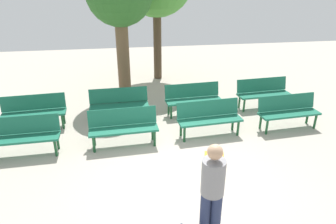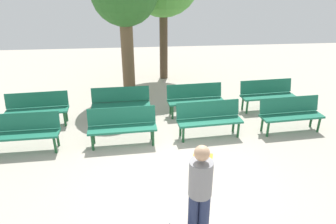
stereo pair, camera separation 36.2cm
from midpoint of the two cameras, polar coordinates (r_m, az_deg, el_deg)
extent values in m
plane|color=#B2A899|center=(6.29, 1.12, -12.07)|extent=(24.00, 24.00, 0.00)
cube|color=#19664C|center=(7.55, -26.89, -4.48)|extent=(1.61, 0.50, 0.05)
cube|color=#19664C|center=(7.61, -26.88, -2.14)|extent=(1.60, 0.18, 0.40)
cylinder|color=#194C28|center=(7.34, -21.61, -6.31)|extent=(0.06, 0.06, 0.40)
cylinder|color=#194C28|center=(7.61, -21.23, -5.10)|extent=(0.06, 0.06, 0.40)
cube|color=#19664C|center=(7.21, -9.70, -3.27)|extent=(1.62, 0.52, 0.05)
cube|color=#19664C|center=(7.28, -9.92, -0.84)|extent=(1.60, 0.20, 0.40)
cylinder|color=#194C28|center=(7.21, -15.10, -5.91)|extent=(0.06, 0.06, 0.40)
cylinder|color=#194C28|center=(7.22, -3.95, -4.96)|extent=(0.06, 0.06, 0.40)
cylinder|color=#194C28|center=(7.49, -15.01, -4.69)|extent=(0.06, 0.06, 0.40)
cylinder|color=#194C28|center=(7.50, -4.30, -3.78)|extent=(0.06, 0.06, 0.40)
cube|color=#19664C|center=(7.60, 6.50, -1.56)|extent=(1.63, 0.56, 0.05)
cube|color=#19664C|center=(7.67, 6.10, 0.72)|extent=(1.60, 0.25, 0.40)
cylinder|color=#194C28|center=(7.38, 1.68, -4.24)|extent=(0.06, 0.06, 0.40)
cylinder|color=#194C28|center=(7.82, 11.67, -3.02)|extent=(0.06, 0.06, 0.40)
cylinder|color=#194C28|center=(7.65, 1.07, -3.12)|extent=(0.06, 0.06, 0.40)
cylinder|color=#194C28|center=(8.08, 10.75, -2.01)|extent=(0.06, 0.06, 0.40)
cube|color=#19664C|center=(8.44, 20.59, -0.31)|extent=(1.63, 0.56, 0.05)
cube|color=#19664C|center=(8.50, 20.12, 1.74)|extent=(1.60, 0.24, 0.40)
cylinder|color=#194C28|center=(8.06, 16.77, -2.72)|extent=(0.06, 0.06, 0.40)
cylinder|color=#194C28|center=(8.81, 24.74, -1.64)|extent=(0.06, 0.06, 0.40)
cylinder|color=#194C28|center=(8.31, 15.72, -1.75)|extent=(0.06, 0.06, 0.40)
cylinder|color=#194C28|center=(9.04, 23.57, -0.78)|extent=(0.06, 0.06, 0.40)
cube|color=#19664C|center=(8.70, -24.88, -0.32)|extent=(1.63, 0.56, 0.05)
cube|color=#19664C|center=(8.80, -24.94, 1.67)|extent=(1.60, 0.24, 0.40)
cylinder|color=#194C28|center=(8.84, -29.21, -2.49)|extent=(0.06, 0.06, 0.40)
cylinder|color=#194C28|center=(8.52, -20.22, -1.71)|extent=(0.06, 0.06, 0.40)
cylinder|color=#194C28|center=(9.12, -28.73, -1.60)|extent=(0.06, 0.06, 0.40)
cylinder|color=#194C28|center=(8.81, -20.02, -0.82)|extent=(0.06, 0.06, 0.40)
cube|color=#19664C|center=(8.51, -10.28, 1.12)|extent=(1.61, 0.49, 0.05)
cube|color=#19664C|center=(8.60, -10.43, 3.14)|extent=(1.60, 0.18, 0.40)
cylinder|color=#194C28|center=(8.49, -14.86, -1.08)|extent=(0.06, 0.06, 0.40)
cylinder|color=#194C28|center=(8.48, -5.42, -0.35)|extent=(0.06, 0.06, 0.40)
cylinder|color=#194C28|center=(8.78, -14.76, -0.19)|extent=(0.06, 0.06, 0.40)
cylinder|color=#194C28|center=(8.77, -5.63, 0.51)|extent=(0.06, 0.06, 0.40)
cube|color=#19664C|center=(8.74, 3.64, 2.14)|extent=(1.63, 0.55, 0.05)
cube|color=#19664C|center=(8.83, 3.33, 4.09)|extent=(1.60, 0.23, 0.40)
cylinder|color=#194C28|center=(8.53, -0.62, -0.06)|extent=(0.06, 0.06, 0.40)
cylinder|color=#194C28|center=(8.90, 8.22, 0.76)|extent=(0.06, 0.06, 0.40)
cylinder|color=#194C28|center=(8.82, -1.06, 0.79)|extent=(0.06, 0.06, 0.40)
cylinder|color=#194C28|center=(9.18, 7.54, 1.55)|extent=(0.06, 0.06, 0.40)
cube|color=#19664C|center=(9.56, 16.46, 3.15)|extent=(1.63, 0.56, 0.05)
cube|color=#19664C|center=(9.64, 16.08, 4.93)|extent=(1.60, 0.24, 0.40)
cylinder|color=#194C28|center=(9.20, 12.93, 1.17)|extent=(0.06, 0.06, 0.40)
cylinder|color=#194C28|center=(9.87, 20.31, 1.85)|extent=(0.06, 0.06, 0.40)
cylinder|color=#194C28|center=(9.46, 12.13, 1.92)|extent=(0.06, 0.06, 0.40)
cylinder|color=#194C28|center=(10.11, 19.37, 2.53)|extent=(0.06, 0.06, 0.40)
cylinder|color=brown|center=(10.11, -9.41, 10.27)|extent=(0.40, 0.40, 2.64)
cylinder|color=#4C3A28|center=(11.73, -2.89, 12.93)|extent=(0.30, 0.30, 2.81)
cylinder|color=navy|center=(4.87, 6.69, -18.74)|extent=(0.16, 0.16, 0.85)
cylinder|color=navy|center=(4.87, 4.71, -18.62)|extent=(0.16, 0.16, 0.85)
cylinder|color=gray|center=(4.42, 6.08, -12.05)|extent=(0.42, 0.42, 0.55)
sphere|color=tan|center=(4.19, 6.33, -7.48)|extent=(0.22, 0.22, 0.22)
cube|color=orange|center=(4.62, 6.23, -9.86)|extent=(0.32, 0.25, 0.36)
camera|label=1|loc=(0.18, -91.35, -0.61)|focal=32.63mm
camera|label=2|loc=(0.18, 88.65, 0.61)|focal=32.63mm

